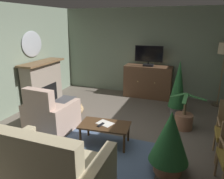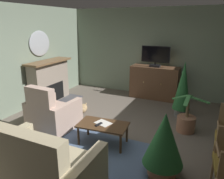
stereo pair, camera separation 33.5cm
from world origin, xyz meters
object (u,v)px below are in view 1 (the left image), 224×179
(tv_cabinet, at_px, (148,82))
(cat, at_px, (80,109))
(sofa_floral, at_px, (51,172))
(potted_plant_leafy_by_curtain, at_px, (184,120))
(folded_newspaper, at_px, (105,123))
(television, at_px, (149,55))
(wall_mirror_oval, at_px, (32,44))
(fireplace, at_px, (44,84))
(potted_plant_small_fern_corner, at_px, (170,140))
(coffee_table, at_px, (105,127))
(armchair_beside_cabinet, at_px, (51,116))
(tv_remote, at_px, (101,125))
(potted_plant_on_hearth_side, at_px, (178,86))

(tv_cabinet, height_order, cat, tv_cabinet)
(sofa_floral, bearing_deg, potted_plant_leafy_by_curtain, 59.01)
(folded_newspaper, bearing_deg, television, 102.81)
(wall_mirror_oval, relative_size, television, 0.93)
(fireplace, distance_m, potted_plant_leafy_by_curtain, 3.85)
(potted_plant_small_fern_corner, bearing_deg, coffee_table, 162.13)
(sofa_floral, height_order, potted_plant_leafy_by_curtain, sofa_floral)
(fireplace, height_order, sofa_floral, fireplace)
(fireplace, height_order, potted_plant_small_fern_corner, fireplace)
(potted_plant_leafy_by_curtain, height_order, cat, potted_plant_leafy_by_curtain)
(television, height_order, sofa_floral, television)
(coffee_table, relative_size, potted_plant_leafy_by_curtain, 1.19)
(tv_cabinet, bearing_deg, armchair_beside_cabinet, -117.20)
(tv_remote, height_order, armchair_beside_cabinet, armchair_beside_cabinet)
(armchair_beside_cabinet, xyz_separation_m, potted_plant_small_fern_corner, (2.53, -0.51, 0.23))
(potted_plant_small_fern_corner, bearing_deg, television, 106.72)
(television, bearing_deg, tv_remote, -94.83)
(fireplace, height_order, television, television)
(folded_newspaper, xyz_separation_m, potted_plant_leafy_by_curtain, (1.40, 1.17, -0.22))
(sofa_floral, xyz_separation_m, armchair_beside_cabinet, (-1.11, 1.53, -0.02))
(coffee_table, distance_m, cat, 1.66)
(fireplace, bearing_deg, armchair_beside_cabinet, -48.81)
(folded_newspaper, xyz_separation_m, armchair_beside_cabinet, (-1.29, 0.07, -0.09))
(tv_cabinet, xyz_separation_m, sofa_floral, (-0.40, -4.47, -0.12))
(television, bearing_deg, coffee_table, -93.91)
(folded_newspaper, distance_m, potted_plant_on_hearth_side, 2.29)
(television, distance_m, coffee_table, 3.15)
(sofa_floral, relative_size, cat, 2.47)
(wall_mirror_oval, bearing_deg, cat, -9.59)
(potted_plant_on_hearth_side, distance_m, potted_plant_small_fern_corner, 2.37)
(wall_mirror_oval, relative_size, sofa_floral, 0.51)
(tv_cabinet, height_order, potted_plant_small_fern_corner, potted_plant_small_fern_corner)
(tv_cabinet, relative_size, potted_plant_small_fern_corner, 1.41)
(coffee_table, distance_m, armchair_beside_cabinet, 1.31)
(folded_newspaper, relative_size, potted_plant_on_hearth_side, 0.22)
(coffee_table, bearing_deg, potted_plant_small_fern_corner, -17.87)
(television, height_order, cat, television)
(folded_newspaper, bearing_deg, potted_plant_small_fern_corner, -2.34)
(potted_plant_leafy_by_curtain, bearing_deg, folded_newspaper, -140.08)
(wall_mirror_oval, distance_m, cat, 2.21)
(television, xyz_separation_m, cat, (-1.38, -1.84, -1.21))
(fireplace, height_order, tv_remote, fireplace)
(wall_mirror_oval, distance_m, sofa_floral, 4.00)
(wall_mirror_oval, height_order, armchair_beside_cabinet, wall_mirror_oval)
(tv_remote, distance_m, armchair_beside_cabinet, 1.27)
(potted_plant_on_hearth_side, bearing_deg, wall_mirror_oval, -171.73)
(coffee_table, xyz_separation_m, tv_remote, (-0.05, -0.06, 0.06))
(coffee_table, height_order, potted_plant_on_hearth_side, potted_plant_on_hearth_side)
(tv_remote, relative_size, potted_plant_on_hearth_side, 0.12)
(tv_remote, relative_size, potted_plant_small_fern_corner, 0.17)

